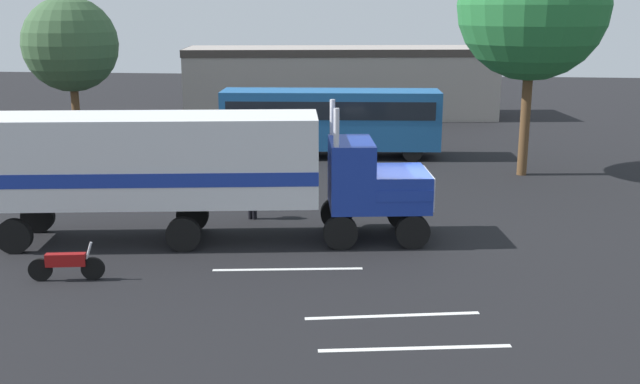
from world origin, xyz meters
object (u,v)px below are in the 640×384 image
(parked_car, at_px, (80,156))
(tree_center, at_px, (533,5))
(person_bystander, at_px, (252,195))
(motorcycle, at_px, (67,264))
(tree_left, at_px, (71,45))
(parked_bus, at_px, (331,117))
(semi_truck, at_px, (189,165))

(parked_car, bearing_deg, tree_center, 5.06)
(person_bystander, xyz_separation_m, motorcycle, (-3.97, -6.66, -0.41))
(motorcycle, height_order, tree_left, tree_left)
(parked_bus, relative_size, tree_center, 1.03)
(semi_truck, xyz_separation_m, parked_car, (-7.92, 9.35, -1.72))
(semi_truck, xyz_separation_m, parked_bus, (3.24, 14.41, -0.46))
(semi_truck, bearing_deg, tree_center, 42.05)
(parked_bus, distance_m, motorcycle, 19.32)
(parked_bus, distance_m, tree_left, 15.01)
(parked_car, distance_m, tree_left, 9.15)
(person_bystander, relative_size, tree_center, 0.15)
(person_bystander, bearing_deg, tree_left, 132.70)
(parked_car, xyz_separation_m, tree_center, (20.29, 1.80, 6.74))
(semi_truck, relative_size, person_bystander, 8.82)
(person_bystander, bearing_deg, parked_car, 144.73)
(parked_car, height_order, tree_center, tree_center)
(parked_bus, bearing_deg, motorcycle, -107.28)
(motorcycle, xyz_separation_m, tree_left, (-8.75, 20.45, 5.01))
(motorcycle, distance_m, tree_left, 22.80)
(parked_bus, height_order, parked_car, parked_bus)
(motorcycle, xyz_separation_m, tree_center, (14.84, 15.12, 7.07))
(person_bystander, xyz_separation_m, tree_center, (10.87, 8.46, 6.66))
(parked_bus, bearing_deg, semi_truck, -102.67)
(motorcycle, bearing_deg, semi_truck, 58.03)
(parked_car, distance_m, motorcycle, 14.40)
(tree_center, bearing_deg, tree_left, 167.28)
(person_bystander, bearing_deg, semi_truck, -119.00)
(person_bystander, height_order, parked_car, person_bystander)
(person_bystander, xyz_separation_m, parked_bus, (1.75, 11.72, 1.17))
(parked_bus, relative_size, parked_car, 2.49)
(semi_truck, bearing_deg, person_bystander, 61.00)
(person_bystander, height_order, tree_left, tree_left)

